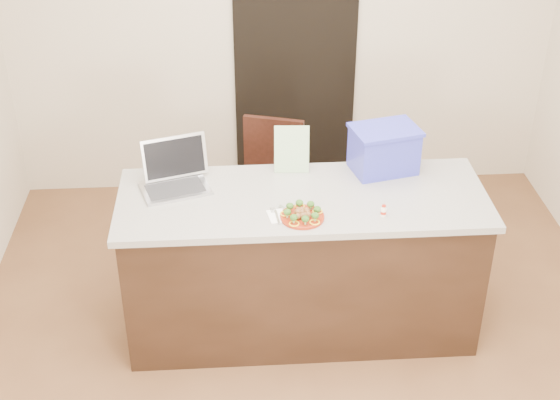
{
  "coord_description": "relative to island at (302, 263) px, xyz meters",
  "views": [
    {
      "loc": [
        -0.37,
        -3.42,
        3.17
      ],
      "look_at": [
        -0.13,
        0.2,
        0.93
      ],
      "focal_mm": 50.0,
      "sensor_mm": 36.0,
      "label": 1
    }
  ],
  "objects": [
    {
      "name": "napkin",
      "position": [
        -0.14,
        -0.19,
        0.46
      ],
      "size": [
        0.15,
        0.15,
        0.01
      ],
      "primitive_type": "cube",
      "rotation": [
        0.0,
        0.0,
        0.17
      ],
      "color": "white",
      "rests_on": "island"
    },
    {
      "name": "room_shell",
      "position": [
        0.0,
        -0.25,
        1.16
      ],
      "size": [
        4.0,
        4.0,
        4.0
      ],
      "color": "white",
      "rests_on": "ground"
    },
    {
      "name": "yogurt_bottle",
      "position": [
        0.41,
        -0.22,
        0.48
      ],
      "size": [
        0.03,
        0.03,
        0.07
      ],
      "rotation": [
        0.0,
        0.0,
        0.13
      ],
      "color": "white",
      "rests_on": "island"
    },
    {
      "name": "ground",
      "position": [
        0.0,
        -0.25,
        -0.46
      ],
      "size": [
        4.0,
        4.0,
        0.0
      ],
      "primitive_type": "plane",
      "color": "brown",
      "rests_on": "ground"
    },
    {
      "name": "fork",
      "position": [
        -0.16,
        -0.18,
        0.47
      ],
      "size": [
        0.04,
        0.16,
        0.0
      ],
      "rotation": [
        0.0,
        0.0,
        0.09
      ],
      "color": "silver",
      "rests_on": "napkin"
    },
    {
      "name": "meatballs",
      "position": [
        -0.02,
        -0.22,
        0.49
      ],
      "size": [
        0.09,
        0.1,
        0.03
      ],
      "color": "brown",
      "rests_on": "plate"
    },
    {
      "name": "plate",
      "position": [
        -0.02,
        -0.22,
        0.47
      ],
      "size": [
        0.24,
        0.24,
        0.02
      ],
      "rotation": [
        0.0,
        0.0,
        0.07
      ],
      "color": "maroon",
      "rests_on": "island"
    },
    {
      "name": "island",
      "position": [
        0.0,
        0.0,
        0.0
      ],
      "size": [
        2.06,
        0.76,
        0.92
      ],
      "color": "black",
      "rests_on": "ground"
    },
    {
      "name": "leaflet",
      "position": [
        -0.04,
        0.29,
        0.6
      ],
      "size": [
        0.2,
        0.06,
        0.28
      ],
      "primitive_type": "cube",
      "rotation": [
        -0.14,
        0.0,
        -0.06
      ],
      "color": "white",
      "rests_on": "island"
    },
    {
      "name": "laptop",
      "position": [
        -0.71,
        0.18,
        0.53
      ],
      "size": [
        0.43,
        0.39,
        0.26
      ],
      "rotation": [
        0.0,
        0.0,
        0.3
      ],
      "color": "#B0B0B4",
      "rests_on": "island"
    },
    {
      "name": "pepper_rings",
      "position": [
        -0.02,
        -0.22,
        0.48
      ],
      "size": [
        0.23,
        0.23,
        0.01
      ],
      "color": "yellow",
      "rests_on": "plate"
    },
    {
      "name": "doorway",
      "position": [
        0.1,
        1.73,
        0.54
      ],
      "size": [
        0.9,
        0.02,
        2.0
      ],
      "primitive_type": "cube",
      "color": "black",
      "rests_on": "ground"
    },
    {
      "name": "chair",
      "position": [
        -0.1,
        0.89,
        0.07
      ],
      "size": [
        0.51,
        0.52,
        0.93
      ],
      "rotation": [
        0.0,
        0.0,
        -0.3
      ],
      "color": "#34160F",
      "rests_on": "ground"
    },
    {
      "name": "broccoli",
      "position": [
        -0.02,
        -0.22,
        0.5
      ],
      "size": [
        0.2,
        0.2,
        0.03
      ],
      "color": "#214713",
      "rests_on": "plate"
    },
    {
      "name": "blue_box",
      "position": [
        0.49,
        0.27,
        0.6
      ],
      "size": [
        0.43,
        0.35,
        0.27
      ],
      "rotation": [
        0.0,
        0.0,
        0.23
      ],
      "color": "#3237B7",
      "rests_on": "island"
    },
    {
      "name": "knife",
      "position": [
        -0.11,
        -0.21,
        0.47
      ],
      "size": [
        0.08,
        0.19,
        0.01
      ],
      "rotation": [
        0.0,
        0.0,
        0.6
      ],
      "color": "white",
      "rests_on": "napkin"
    }
  ]
}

